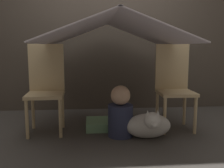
{
  "coord_description": "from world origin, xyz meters",
  "views": [
    {
      "loc": [
        -0.24,
        -2.55,
        0.95
      ],
      "look_at": [
        0.0,
        0.2,
        0.55
      ],
      "focal_mm": 40.0,
      "sensor_mm": 36.0,
      "label": 1
    }
  ],
  "objects_px": {
    "chair_left": "(46,85)",
    "chair_right": "(174,84)",
    "dog": "(149,125)",
    "person_front": "(120,114)"
  },
  "relations": [
    {
      "from": "dog",
      "to": "chair_right",
      "type": "bearing_deg",
      "value": 43.84
    },
    {
      "from": "person_front",
      "to": "chair_right",
      "type": "bearing_deg",
      "value": 20.73
    },
    {
      "from": "chair_left",
      "to": "chair_right",
      "type": "xyz_separation_m",
      "value": [
        1.48,
        0.0,
        0.0
      ]
    },
    {
      "from": "chair_left",
      "to": "dog",
      "type": "height_order",
      "value": "chair_left"
    },
    {
      "from": "chair_right",
      "to": "dog",
      "type": "height_order",
      "value": "chair_right"
    },
    {
      "from": "dog",
      "to": "chair_left",
      "type": "bearing_deg",
      "value": 161.68
    },
    {
      "from": "chair_left",
      "to": "chair_right",
      "type": "relative_size",
      "value": 1.0
    },
    {
      "from": "chair_right",
      "to": "dog",
      "type": "relative_size",
      "value": 2.05
    },
    {
      "from": "chair_left",
      "to": "chair_right",
      "type": "bearing_deg",
      "value": -2.24
    },
    {
      "from": "chair_left",
      "to": "person_front",
      "type": "xyz_separation_m",
      "value": [
        0.82,
        -0.25,
        -0.28
      ]
    }
  ]
}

